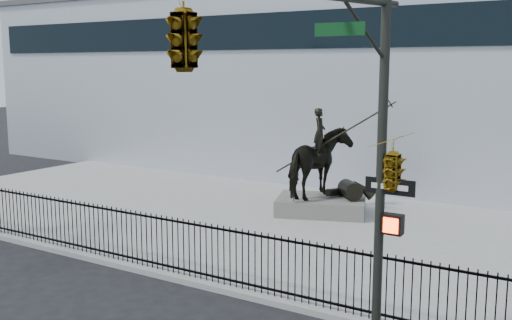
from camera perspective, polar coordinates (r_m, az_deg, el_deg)
The scene contains 7 objects.
ground at distance 15.92m, azimuth -13.80°, elevation -11.49°, with size 120.00×120.00×0.00m, color black.
plaza at distance 21.12m, azimuth -0.05°, elevation -5.89°, with size 30.00×12.00×0.15m, color gray.
building at distance 32.20m, azimuth 12.40°, elevation 7.02°, with size 44.00×14.00×9.00m, color silver.
picket_fence at distance 16.49m, azimuth -10.79°, elevation -7.37°, with size 22.10×0.10×1.50m.
statue_plinth at distance 22.05m, azimuth 6.22°, elevation -4.31°, with size 3.15×2.17×0.59m, color #5D5B55.
equestrian_statue at distance 21.74m, azimuth 6.44°, elevation -0.38°, with size 3.81×3.07×3.42m.
traffic_signal_right at distance 9.40m, azimuth 4.31°, elevation 4.97°, with size 2.17×6.86×7.00m.
Camera 1 is at (10.82, -10.31, 5.51)m, focal length 42.00 mm.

